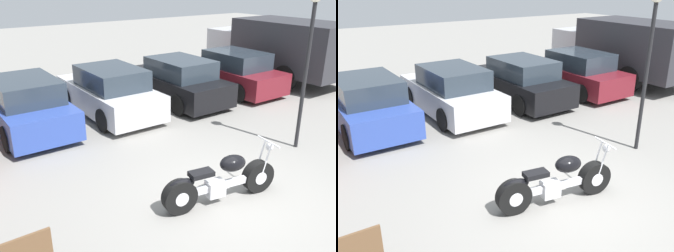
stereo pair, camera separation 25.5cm
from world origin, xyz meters
TOP-DOWN VIEW (x-y plane):
  - ground_plane at (0.00, 0.00)m, footprint 60.00×60.00m
  - motorcycle at (-0.27, 0.07)m, footprint 2.35×0.82m
  - parked_car_blue at (-2.13, 5.82)m, footprint 1.81×4.11m
  - parked_car_silver at (0.32, 5.66)m, footprint 1.81×4.11m
  - parked_car_black at (2.77, 5.51)m, footprint 1.81×4.11m
  - parked_car_maroon at (5.22, 5.40)m, footprint 1.81×4.11m
  - delivery_truck at (7.91, 5.50)m, footprint 2.40×5.99m
  - lamp_post at (2.96, 0.79)m, footprint 0.28×0.28m

SIDE VIEW (x-z plane):
  - ground_plane at x=0.00m, z-range 0.00..0.00m
  - motorcycle at x=-0.27m, z-range -0.10..0.94m
  - parked_car_blue at x=-2.13m, z-range -0.05..1.42m
  - parked_car_silver at x=0.32m, z-range -0.05..1.42m
  - parked_car_black at x=2.77m, z-range -0.05..1.42m
  - parked_car_maroon at x=5.22m, z-range -0.05..1.42m
  - delivery_truck at x=7.91m, z-range 0.16..2.57m
  - lamp_post at x=2.96m, z-range 0.69..4.39m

